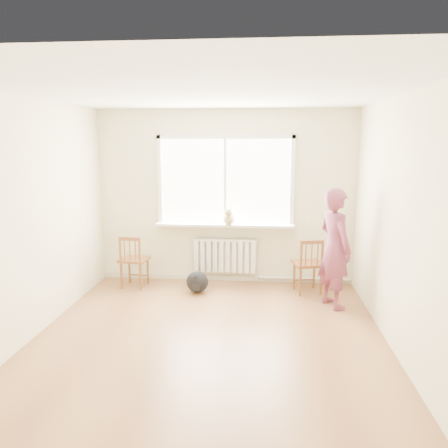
% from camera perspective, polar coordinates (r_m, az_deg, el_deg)
% --- Properties ---
extents(floor, '(4.50, 4.50, 0.00)m').
position_cam_1_polar(floor, '(5.05, -2.12, -15.21)').
color(floor, '#91633B').
rests_on(floor, ground).
extents(ceiling, '(4.50, 4.50, 0.00)m').
position_cam_1_polar(ceiling, '(4.57, -2.36, 16.92)').
color(ceiling, white).
rests_on(ceiling, back_wall).
extents(back_wall, '(4.00, 0.01, 2.70)m').
position_cam_1_polar(back_wall, '(6.83, 0.19, 3.51)').
color(back_wall, beige).
rests_on(back_wall, ground).
extents(window, '(2.12, 0.05, 1.42)m').
position_cam_1_polar(window, '(6.77, 0.17, 6.11)').
color(window, white).
rests_on(window, back_wall).
extents(windowsill, '(2.15, 0.22, 0.04)m').
position_cam_1_polar(windowsill, '(6.79, 0.10, -0.12)').
color(windowsill, white).
rests_on(windowsill, back_wall).
extents(radiator, '(1.00, 0.12, 0.55)m').
position_cam_1_polar(radiator, '(6.91, 0.11, -4.09)').
color(radiator, white).
rests_on(radiator, back_wall).
extents(heating_pipe, '(1.40, 0.04, 0.04)m').
position_cam_1_polar(heating_pipe, '(7.05, 10.38, -7.02)').
color(heating_pipe, silver).
rests_on(heating_pipe, back_wall).
extents(baseboard, '(4.00, 0.03, 0.08)m').
position_cam_1_polar(baseboard, '(7.10, 0.17, -7.05)').
color(baseboard, beige).
rests_on(baseboard, ground).
extents(chair_left, '(0.44, 0.42, 0.82)m').
position_cam_1_polar(chair_left, '(6.81, -11.78, -4.80)').
color(chair_left, brown).
rests_on(chair_left, floor).
extents(chair_right, '(0.48, 0.47, 0.83)m').
position_cam_1_polar(chair_right, '(6.53, 11.02, -5.38)').
color(chair_right, brown).
rests_on(chair_right, floor).
extents(person, '(0.60, 0.70, 1.61)m').
position_cam_1_polar(person, '(6.00, 14.27, -3.12)').
color(person, '#AE3A6A').
rests_on(person, floor).
extents(cat, '(0.20, 0.44, 0.30)m').
position_cam_1_polar(cat, '(6.67, 0.67, 0.91)').
color(cat, '#CCAE8B').
rests_on(cat, windowsill).
extents(backpack, '(0.37, 0.30, 0.33)m').
position_cam_1_polar(backpack, '(6.53, -3.51, -7.55)').
color(backpack, black).
rests_on(backpack, floor).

